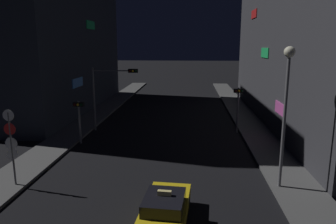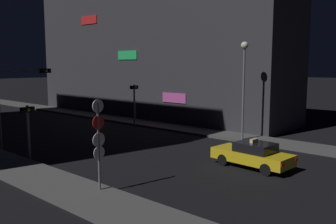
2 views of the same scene
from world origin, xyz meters
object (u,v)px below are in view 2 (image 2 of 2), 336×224
object	(u,v)px
sign_pole_left	(99,138)
street_lamp_near_block	(244,71)
taxi	(253,154)
traffic_light_overhead	(19,90)
traffic_light_left_kerb	(28,121)
traffic_light_right_kerb	(134,97)

from	to	relation	value
sign_pole_left	street_lamp_near_block	distance (m)	14.07
taxi	traffic_light_overhead	bearing A→B (deg)	111.90
taxi	street_lamp_near_block	size ratio (longest dim) A/B	0.64
traffic_light_left_kerb	traffic_light_right_kerb	size ratio (longest dim) A/B	0.85
traffic_light_right_kerb	street_lamp_near_block	bearing A→B (deg)	-86.43
traffic_light_overhead	traffic_light_right_kerb	world-z (taller)	traffic_light_overhead
taxi	traffic_light_left_kerb	world-z (taller)	traffic_light_left_kerb
traffic_light_left_kerb	traffic_light_right_kerb	distance (m)	12.90
taxi	traffic_light_overhead	xyz separation A→B (m)	(-5.88, 14.62, 3.20)
taxi	traffic_light_overhead	size ratio (longest dim) A/B	0.83
traffic_light_left_kerb	sign_pole_left	bearing A→B (deg)	-96.02
traffic_light_overhead	traffic_light_right_kerb	distance (m)	10.92
traffic_light_left_kerb	sign_pole_left	world-z (taller)	sign_pole_left
traffic_light_left_kerb	street_lamp_near_block	distance (m)	14.98
traffic_light_left_kerb	street_lamp_near_block	bearing A→B (deg)	-28.14
taxi	traffic_light_right_kerb	bearing A→B (deg)	71.27
taxi	street_lamp_near_block	world-z (taller)	street_lamp_near_block
traffic_light_left_kerb	street_lamp_near_block	size ratio (longest dim) A/B	0.46
traffic_light_overhead	traffic_light_left_kerb	distance (m)	4.37
traffic_light_left_kerb	street_lamp_near_block	world-z (taller)	street_lamp_near_block
sign_pole_left	street_lamp_near_block	xyz separation A→B (m)	(13.79, 0.77, 2.69)
taxi	sign_pole_left	xyz separation A→B (m)	(-8.13, 3.10, 1.75)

